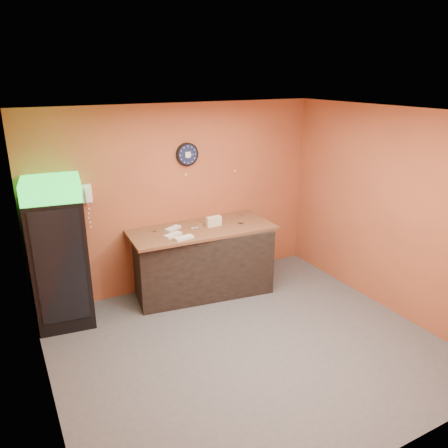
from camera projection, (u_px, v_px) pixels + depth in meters
floor at (247, 345)px, 5.42m from camera, size 4.50×4.50×0.00m
back_wall at (180, 198)px, 6.62m from camera, size 4.50×0.02×2.80m
left_wall at (37, 282)px, 3.95m from camera, size 0.02×4.00×2.80m
right_wall at (389, 212)px, 5.96m from camera, size 0.02×4.00×2.80m
ceiling at (251, 113)px, 4.50m from camera, size 4.50×4.00×0.02m
beverage_cooler at (61, 256)px, 5.61m from camera, size 0.78×0.79×1.98m
prep_counter at (202, 261)px, 6.61m from camera, size 2.10×1.17×0.99m
wall_clock at (187, 154)px, 6.44m from camera, size 0.34×0.06×0.34m
wall_phone at (86, 194)px, 5.88m from camera, size 0.13×0.11×0.24m
butcher_paper at (202, 229)px, 6.44m from camera, size 2.19×1.03×0.04m
sub_roll_stack at (214, 221)px, 6.49m from camera, size 0.24×0.09×0.15m
wrapped_sandwich_left at (173, 235)px, 6.10m from camera, size 0.28×0.20×0.04m
wrapped_sandwich_mid at (184, 238)px, 5.99m from camera, size 0.28×0.14×0.04m
wrapped_sandwich_right at (173, 228)px, 6.35m from camera, size 0.27×0.21×0.04m
kitchen_tool at (200, 226)px, 6.43m from camera, size 0.06×0.06×0.06m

